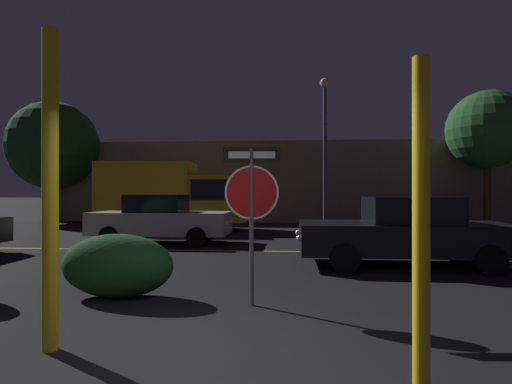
% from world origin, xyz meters
% --- Properties ---
extents(ground_plane, '(260.00, 260.00, 0.00)m').
position_xyz_m(ground_plane, '(0.00, 0.00, 0.00)').
color(ground_plane, black).
extents(road_center_stripe, '(37.85, 0.12, 0.01)m').
position_xyz_m(road_center_stripe, '(0.00, 7.36, 0.00)').
color(road_center_stripe, gold).
rests_on(road_center_stripe, ground_plane).
extents(stop_sign, '(0.82, 0.08, 2.28)m').
position_xyz_m(stop_sign, '(0.26, 2.03, 1.61)').
color(stop_sign, '#4C4C51').
rests_on(stop_sign, ground_plane).
extents(yellow_pole_left, '(0.16, 0.16, 3.32)m').
position_xyz_m(yellow_pole_left, '(-1.67, 0.23, 1.66)').
color(yellow_pole_left, yellow).
rests_on(yellow_pole_left, ground_plane).
extents(yellow_pole_right, '(0.13, 0.13, 2.69)m').
position_xyz_m(yellow_pole_right, '(1.82, -0.47, 1.35)').
color(yellow_pole_right, yellow).
rests_on(yellow_pole_right, ground_plane).
extents(hedge_bush_1, '(1.76, 0.85, 0.99)m').
position_xyz_m(hedge_bush_1, '(-1.86, 2.29, 0.49)').
color(hedge_bush_1, '#1E4C23').
rests_on(hedge_bush_1, ground_plane).
extents(passing_car_2, '(4.48, 1.86, 1.56)m').
position_xyz_m(passing_car_2, '(-3.33, 8.88, 0.77)').
color(passing_car_2, silver).
rests_on(passing_car_2, ground_plane).
extents(passing_car_3, '(4.66, 2.08, 1.53)m').
position_xyz_m(passing_car_3, '(3.36, 5.40, 0.75)').
color(passing_car_3, black).
rests_on(passing_car_3, ground_plane).
extents(delivery_truck, '(6.40, 2.83, 2.93)m').
position_xyz_m(delivery_truck, '(-4.09, 13.26, 1.57)').
color(delivery_truck, gold).
rests_on(delivery_truck, ground_plane).
extents(street_lamp, '(0.42, 0.42, 6.51)m').
position_xyz_m(street_lamp, '(2.35, 13.43, 4.09)').
color(street_lamp, '#4C4C51').
rests_on(street_lamp, ground_plane).
extents(tree_0, '(3.85, 3.85, 6.67)m').
position_xyz_m(tree_0, '(10.60, 16.84, 4.73)').
color(tree_0, '#422D1E').
rests_on(tree_0, ground_plane).
extents(tree_2, '(4.90, 4.90, 6.71)m').
position_xyz_m(tree_2, '(-12.26, 17.60, 4.26)').
color(tree_2, '#422D1E').
rests_on(tree_2, ground_plane).
extents(building_backdrop, '(29.76, 4.52, 4.51)m').
position_xyz_m(building_backdrop, '(1.63, 20.43, 2.25)').
color(building_backdrop, '#7A6B5B').
rests_on(building_backdrop, ground_plane).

